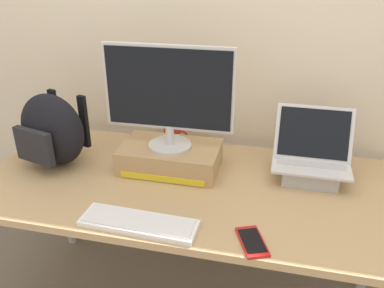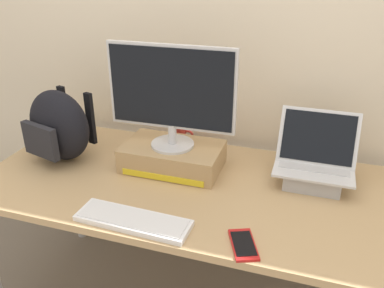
# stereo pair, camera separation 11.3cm
# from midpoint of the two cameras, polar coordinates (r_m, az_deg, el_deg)

# --- Properties ---
(back_wall) EXTENTS (7.00, 0.10, 2.60)m
(back_wall) POSITION_cam_midpoint_polar(r_m,az_deg,el_deg) (1.94, 1.81, 16.96)
(back_wall) COLOR beige
(back_wall) RESTS_ON ground
(desk) EXTENTS (1.76, 0.80, 0.73)m
(desk) POSITION_cam_midpoint_polar(r_m,az_deg,el_deg) (1.71, -1.91, -7.48)
(desk) COLOR tan
(desk) RESTS_ON ground
(toner_box_yellow) EXTENTS (0.42, 0.26, 0.11)m
(toner_box_yellow) POSITION_cam_midpoint_polar(r_m,az_deg,el_deg) (1.77, -4.91, -1.90)
(toner_box_yellow) COLOR tan
(toner_box_yellow) RESTS_ON desk
(desktop_monitor) EXTENTS (0.54, 0.19, 0.44)m
(desktop_monitor) POSITION_cam_midpoint_polar(r_m,az_deg,el_deg) (1.65, -5.30, 6.89)
(desktop_monitor) COLOR silver
(desktop_monitor) RESTS_ON toner_box_yellow
(open_laptop) EXTENTS (0.31, 0.24, 0.28)m
(open_laptop) POSITION_cam_midpoint_polar(r_m,az_deg,el_deg) (1.74, 14.59, -2.83)
(open_laptop) COLOR #ADADB2
(open_laptop) RESTS_ON desk
(external_keyboard) EXTENTS (0.42, 0.14, 0.02)m
(external_keyboard) POSITION_cam_midpoint_polar(r_m,az_deg,el_deg) (1.45, -9.78, -10.98)
(external_keyboard) COLOR white
(external_keyboard) RESTS_ON desk
(messenger_backpack) EXTENTS (0.36, 0.28, 0.32)m
(messenger_backpack) POSITION_cam_midpoint_polar(r_m,az_deg,el_deg) (1.88, -20.80, 1.80)
(messenger_backpack) COLOR black
(messenger_backpack) RESTS_ON desk
(coffee_mug) EXTENTS (0.12, 0.08, 0.10)m
(coffee_mug) POSITION_cam_midpoint_polar(r_m,az_deg,el_deg) (1.97, -4.42, 1.18)
(coffee_mug) COLOR #B2332D
(coffee_mug) RESTS_ON desk
(cell_phone) EXTENTS (0.13, 0.17, 0.01)m
(cell_phone) POSITION_cam_midpoint_polar(r_m,az_deg,el_deg) (1.37, 6.07, -13.58)
(cell_phone) COLOR red
(cell_phone) RESTS_ON desk
(plush_toy) EXTENTS (0.09, 0.09, 0.09)m
(plush_toy) POSITION_cam_midpoint_polar(r_m,az_deg,el_deg) (2.13, -18.72, 1.49)
(plush_toy) COLOR gold
(plush_toy) RESTS_ON desk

